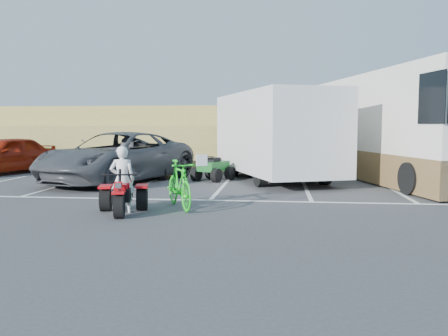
# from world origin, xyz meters

# --- Properties ---
(ground) EXTENTS (100.00, 100.00, 0.00)m
(ground) POSITION_xyz_m (0.00, 0.00, 0.00)
(ground) COLOR #3B3B3E
(ground) RESTS_ON ground
(parking_stripes) EXTENTS (28.00, 5.16, 0.01)m
(parking_stripes) POSITION_xyz_m (0.87, 4.07, 0.00)
(parking_stripes) COLOR white
(parking_stripes) RESTS_ON ground
(grass_embankment) EXTENTS (40.00, 8.50, 3.10)m
(grass_embankment) POSITION_xyz_m (0.00, 15.48, 1.42)
(grass_embankment) COLOR olive
(grass_embankment) RESTS_ON ground
(red_trike_atv) EXTENTS (1.41, 1.70, 0.97)m
(red_trike_atv) POSITION_xyz_m (-1.71, 0.22, 0.00)
(red_trike_atv) COLOR #B70A10
(red_trike_atv) RESTS_ON ground
(rider) EXTENTS (0.63, 0.48, 1.54)m
(rider) POSITION_xyz_m (-1.74, 0.37, 0.77)
(rider) COLOR white
(rider) RESTS_ON ground
(green_dirt_bike) EXTENTS (1.37, 1.98, 1.17)m
(green_dirt_bike) POSITION_xyz_m (-0.57, 1.08, 0.58)
(green_dirt_bike) COLOR #14BF19
(green_dirt_bike) RESTS_ON ground
(grey_pickup) EXTENTS (4.95, 7.02, 1.78)m
(grey_pickup) POSITION_xyz_m (-3.86, 6.17, 0.89)
(grey_pickup) COLOR #3F4146
(grey_pickup) RESTS_ON ground
(red_car) EXTENTS (3.27, 4.96, 1.57)m
(red_car) POSITION_xyz_m (-9.55, 8.44, 0.78)
(red_car) COLOR maroon
(red_car) RESTS_ON ground
(cargo_trailer) EXTENTS (4.99, 7.36, 3.19)m
(cargo_trailer) POSITION_xyz_m (1.70, 7.41, 1.73)
(cargo_trailer) COLOR silver
(cargo_trailer) RESTS_ON ground
(rv_motorhome) EXTENTS (5.16, 10.85, 3.79)m
(rv_motorhome) POSITION_xyz_m (5.95, 7.95, 1.64)
(rv_motorhome) COLOR silver
(rv_motorhome) RESTS_ON ground
(quad_atv_blue) EXTENTS (1.78, 2.04, 1.12)m
(quad_atv_blue) POSITION_xyz_m (-3.10, 7.22, 0.00)
(quad_atv_blue) COLOR navy
(quad_atv_blue) RESTS_ON ground
(quad_atv_green) EXTENTS (1.57, 1.75, 0.94)m
(quad_atv_green) POSITION_xyz_m (-0.55, 7.03, 0.00)
(quad_atv_green) COLOR #145B1F
(quad_atv_green) RESTS_ON ground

